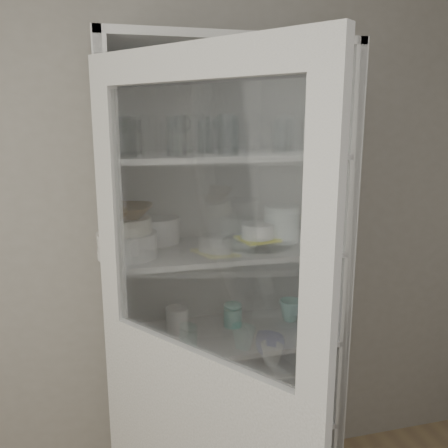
{
  "coord_description": "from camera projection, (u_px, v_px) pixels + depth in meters",
  "views": [
    {
      "loc": [
        -0.3,
        -0.63,
        1.8
      ],
      "look_at": [
        0.2,
        1.27,
        1.36
      ],
      "focal_mm": 38.0,
      "sensor_mm": 36.0,
      "label": 1
    }
  ],
  "objects": [
    {
      "name": "wall_back",
      "position": [
        170.0,
        228.0,
        2.2
      ],
      "size": [
        3.6,
        0.02,
        2.6
      ],
      "primitive_type": "cube",
      "color": "gray",
      "rests_on": "ground"
    },
    {
      "name": "pantry_cabinet",
      "position": [
        221.0,
        310.0,
        2.17
      ],
      "size": [
        1.0,
        0.45,
        2.1
      ],
      "color": "#B9B9B2",
      "rests_on": "floor"
    },
    {
      "name": "cupboard_door",
      "position": [
        199.0,
        416.0,
        1.51
      ],
      "size": [
        0.56,
        0.75,
        2.0
      ],
      "rotation": [
        0.0,
        0.0,
        -0.95
      ],
      "color": "#B9B9B2",
      "rests_on": "floor"
    },
    {
      "name": "tumbler_0",
      "position": [
        124.0,
        137.0,
        1.72
      ],
      "size": [
        0.09,
        0.09,
        0.14
      ],
      "primitive_type": "cylinder",
      "rotation": [
        0.0,
        0.0,
        -0.3
      ],
      "color": "silver",
      "rests_on": "shelf_glass"
    },
    {
      "name": "tumbler_1",
      "position": [
        127.0,
        137.0,
        1.68
      ],
      "size": [
        0.09,
        0.09,
        0.14
      ],
      "primitive_type": "cylinder",
      "rotation": [
        0.0,
        0.0,
        -0.26
      ],
      "color": "silver",
      "rests_on": "shelf_glass"
    },
    {
      "name": "tumbler_2",
      "position": [
        176.0,
        136.0,
        1.75
      ],
      "size": [
        0.08,
        0.08,
        0.15
      ],
      "primitive_type": "cylinder",
      "rotation": [
        0.0,
        0.0,
        0.01
      ],
      "color": "silver",
      "rests_on": "shelf_glass"
    },
    {
      "name": "tumbler_3",
      "position": [
        229.0,
        135.0,
        1.79
      ],
      "size": [
        0.08,
        0.08,
        0.15
      ],
      "primitive_type": "cylinder",
      "rotation": [
        0.0,
        0.0,
        -0.09
      ],
      "color": "silver",
      "rests_on": "shelf_glass"
    },
    {
      "name": "tumbler_4",
      "position": [
        228.0,
        135.0,
        1.78
      ],
      "size": [
        0.1,
        0.1,
        0.15
      ],
      "primitive_type": "cylinder",
      "rotation": [
        0.0,
        0.0,
        -0.43
      ],
      "color": "silver",
      "rests_on": "shelf_glass"
    },
    {
      "name": "tumbler_5",
      "position": [
        280.0,
        138.0,
        1.89
      ],
      "size": [
        0.07,
        0.07,
        0.12
      ],
      "primitive_type": "cylinder",
      "rotation": [
        0.0,
        0.0,
        0.09
      ],
      "color": "silver",
      "rests_on": "shelf_glass"
    },
    {
      "name": "tumbler_6",
      "position": [
        333.0,
        137.0,
        1.9
      ],
      "size": [
        0.08,
        0.08,
        0.13
      ],
      "primitive_type": "cylinder",
      "rotation": [
        0.0,
        0.0,
        -0.31
      ],
      "color": "silver",
      "rests_on": "shelf_glass"
    },
    {
      "name": "tumbler_7",
      "position": [
        122.0,
        135.0,
        1.82
      ],
      "size": [
        0.09,
        0.09,
        0.15
      ],
      "primitive_type": "cylinder",
      "rotation": [
        0.0,
        0.0,
        0.32
      ],
      "color": "silver",
      "rests_on": "shelf_glass"
    },
    {
      "name": "tumbler_8",
      "position": [
        133.0,
        137.0,
        1.87
      ],
      "size": [
        0.08,
        0.08,
        0.13
      ],
      "primitive_type": "cylinder",
      "rotation": [
        0.0,
        0.0,
        -0.31
      ],
      "color": "silver",
      "rests_on": "shelf_glass"
    },
    {
      "name": "tumbler_9",
      "position": [
        215.0,
        135.0,
        1.9
      ],
      "size": [
        0.08,
        0.08,
        0.15
      ],
      "primitive_type": "cylinder",
      "rotation": [
        0.0,
        0.0,
        0.06
      ],
      "color": "silver",
      "rests_on": "shelf_glass"
    },
    {
      "name": "tumbler_10",
      "position": [
        206.0,
        137.0,
        1.92
      ],
      "size": [
        0.07,
        0.07,
        0.13
      ],
      "primitive_type": "cylinder",
      "rotation": [
        0.0,
        0.0,
        -0.15
      ],
      "color": "silver",
      "rests_on": "shelf_glass"
    },
    {
      "name": "tumbler_11",
      "position": [
        284.0,
        135.0,
        2.02
      ],
      "size": [
        0.09,
        0.09,
        0.14
      ],
      "primitive_type": "cylinder",
      "rotation": [
        0.0,
        0.0,
        0.35
      ],
      "color": "silver",
      "rests_on": "shelf_glass"
    },
    {
      "name": "goblet_0",
      "position": [
        126.0,
        133.0,
        1.92
      ],
      "size": [
        0.07,
        0.07,
        0.16
      ],
      "primitive_type": null,
      "color": "silver",
      "rests_on": "shelf_glass"
    },
    {
      "name": "goblet_1",
      "position": [
        183.0,
        132.0,
        1.97
      ],
      "size": [
        0.07,
        0.07,
        0.17
      ],
      "primitive_type": null,
      "color": "silver",
      "rests_on": "shelf_glass"
    },
    {
      "name": "goblet_2",
      "position": [
        222.0,
        133.0,
        2.01
      ],
      "size": [
        0.07,
        0.07,
        0.16
      ],
      "primitive_type": null,
      "color": "silver",
      "rests_on": "shelf_glass"
    },
    {
      "name": "goblet_3",
      "position": [
        309.0,
        131.0,
        2.1
      ],
      "size": [
        0.08,
        0.08,
        0.17
      ],
      "primitive_type": null,
      "color": "silver",
      "rests_on": "shelf_glass"
    },
    {
      "name": "plate_stack_front",
      "position": [
        128.0,
        245.0,
        1.88
      ],
      "size": [
        0.24,
        0.24,
        0.1
      ],
      "primitive_type": "cylinder",
      "color": "white",
      "rests_on": "shelf_plates"
    },
    {
      "name": "plate_stack_back",
      "position": [
        157.0,
        230.0,
        2.1
      ],
      "size": [
        0.2,
        0.2,
        0.11
      ],
      "primitive_type": "cylinder",
      "color": "white",
      "rests_on": "shelf_plates"
    },
    {
      "name": "cream_bowl",
      "position": [
        127.0,
        225.0,
        1.86
      ],
      "size": [
        0.22,
        0.22,
        0.06
      ],
      "primitive_type": "cylinder",
      "rotation": [
        0.0,
        0.0,
        0.16
      ],
      "color": "silver",
      "rests_on": "plate_stack_front"
    },
    {
      "name": "terracotta_bowl",
      "position": [
        126.0,
        211.0,
        1.85
      ],
      "size": [
        0.26,
        0.26,
        0.05
      ],
      "primitive_type": "imported",
      "rotation": [
        0.0,
        0.0,
        -0.27
      ],
      "color": "#4B2D0F",
      "rests_on": "cream_bowl"
    },
    {
      "name": "glass_platter",
      "position": [
        258.0,
        242.0,
        2.07
      ],
      "size": [
        0.36,
        0.36,
        0.02
      ],
      "primitive_type": "cylinder",
      "rotation": [
        0.0,
        0.0,
        0.15
      ],
      "color": "silver",
      "rests_on": "shelf_plates"
    },
    {
      "name": "yellow_trivet",
      "position": [
        258.0,
        239.0,
        2.07
      ],
      "size": [
        0.18,
        0.18,
        0.01
      ],
      "primitive_type": "cube",
      "rotation": [
        0.0,
        0.0,
        0.18
      ],
      "color": "yellow",
      "rests_on": "glass_platter"
    },
    {
      "name": "white_ramekin",
      "position": [
        258.0,
        231.0,
        2.06
      ],
      "size": [
        0.18,
        0.18,
        0.06
      ],
      "primitive_type": "cylinder",
      "rotation": [
        0.0,
        0.0,
        -0.3
      ],
      "color": "white",
      "rests_on": "yellow_trivet"
    },
    {
      "name": "grey_bowl_stack",
      "position": [
        281.0,
        224.0,
        2.11
      ],
      "size": [
        0.15,
        0.15,
        0.16
      ],
      "primitive_type": "cylinder",
      "color": "silver",
      "rests_on": "shelf_plates"
    },
    {
      "name": "mug_blue",
      "position": [
        314.0,
        318.0,
        2.17
      ],
      "size": [
        0.14,
        0.14,
        0.1
      ],
      "primitive_type": "imported",
      "rotation": [
        0.0,
        0.0,
        -0.15
      ],
      "color": "#1423A0",
      "rests_on": "shelf_mugs"
    },
    {
      "name": "mug_teal",
      "position": [
        291.0,
        310.0,
        2.24
      ],
      "size": [
        0.14,
        0.14,
        0.1
      ],
      "primitive_type": "imported",
      "rotation": [
        0.0,
        0.0,
        0.41
      ],
      "color": "teal",
      "rests_on": "shelf_mugs"
    },
    {
      "name": "mug_white",
      "position": [
        313.0,
        327.0,
        2.08
      ],
      "size": [
        0.1,
        0.1,
        0.09
      ],
      "primitive_type": "imported",
      "rotation": [
        0.0,
        0.0,
        -0.12
      ],
      "color": "white",
      "rests_on": "shelf_mugs"
    },
    {
      "name": "teal_jar",
      "position": [
        233.0,
        315.0,
        2.18
      ],
      "size": [
        0.08,
        0.08,
        0.1
      ],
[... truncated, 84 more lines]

